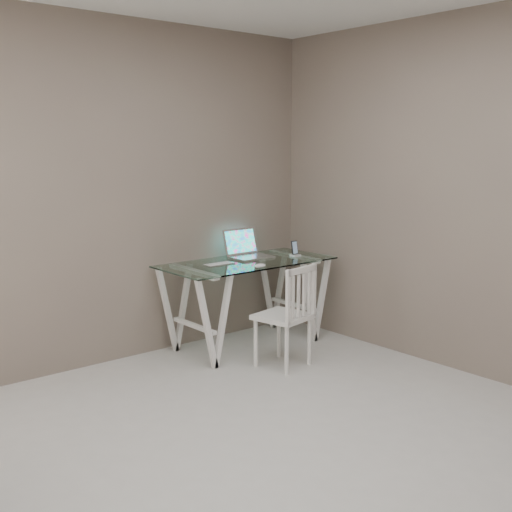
% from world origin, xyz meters
% --- Properties ---
extents(room, '(4.50, 4.52, 2.71)m').
position_xyz_m(room, '(-0.06, 0.02, 1.72)').
color(room, '#B5B3AE').
rests_on(room, ground).
extents(desk, '(1.50, 0.70, 0.75)m').
position_xyz_m(desk, '(1.12, 1.85, 0.38)').
color(desk, silver).
rests_on(desk, ground).
extents(chair, '(0.44, 0.44, 0.82)m').
position_xyz_m(chair, '(1.03, 1.21, 0.45)').
color(chair, white).
rests_on(chair, ground).
extents(laptop, '(0.35, 0.31, 0.24)m').
position_xyz_m(laptop, '(1.26, 2.02, 0.80)').
color(laptop, silver).
rests_on(laptop, desk).
extents(keyboard, '(0.26, 0.11, 0.01)m').
position_xyz_m(keyboard, '(0.85, 1.89, 0.75)').
color(keyboard, silver).
rests_on(keyboard, desk).
extents(mouse, '(0.11, 0.06, 0.03)m').
position_xyz_m(mouse, '(1.03, 1.56, 0.76)').
color(mouse, white).
rests_on(mouse, desk).
extents(phone_dock, '(0.07, 0.07, 0.14)m').
position_xyz_m(phone_dock, '(1.62, 1.78, 0.78)').
color(phone_dock, white).
rests_on(phone_dock, desk).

